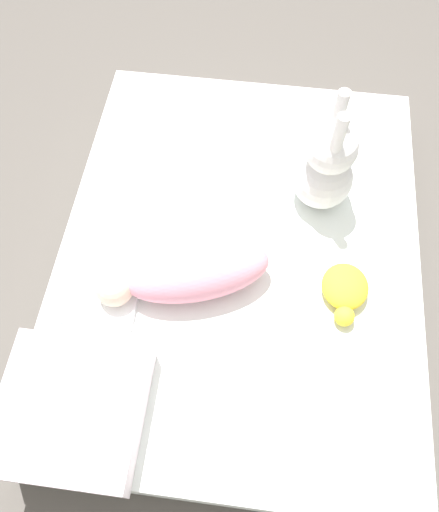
{
  "coord_description": "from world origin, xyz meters",
  "views": [
    {
      "loc": [
        0.69,
        0.03,
        1.42
      ],
      "look_at": [
        0.06,
        -0.05,
        0.23
      ],
      "focal_mm": 35.0,
      "sensor_mm": 36.0,
      "label": 1
    }
  ],
  "objects": [
    {
      "name": "ground_plane",
      "position": [
        0.0,
        0.0,
        0.0
      ],
      "size": [
        12.0,
        12.0,
        0.0
      ],
      "primitive_type": "plane",
      "color": "#514C47"
    },
    {
      "name": "bed_mattress",
      "position": [
        0.0,
        0.0,
        0.09
      ],
      "size": [
        1.31,
        1.01,
        0.18
      ],
      "color": "white",
      "rests_on": "ground_plane"
    },
    {
      "name": "burp_cloth",
      "position": [
        0.17,
        -0.35,
        0.19
      ],
      "size": [
        0.22,
        0.2,
        0.02
      ],
      "color": "white",
      "rests_on": "bed_mattress"
    },
    {
      "name": "swaddled_baby",
      "position": [
        0.13,
        -0.12,
        0.25
      ],
      "size": [
        0.28,
        0.47,
        0.13
      ],
      "rotation": [
        0.0,
        0.0,
        5.04
      ],
      "color": "pink",
      "rests_on": "bed_mattress"
    },
    {
      "name": "pillow",
      "position": [
        0.51,
        -0.34,
        0.23
      ],
      "size": [
        0.33,
        0.33,
        0.09
      ],
      "color": "white",
      "rests_on": "bed_mattress"
    },
    {
      "name": "bunny_plush",
      "position": [
        -0.2,
        0.21,
        0.32
      ],
      "size": [
        0.17,
        0.17,
        0.38
      ],
      "color": "white",
      "rests_on": "bed_mattress"
    },
    {
      "name": "turtle_plush",
      "position": [
        0.11,
        0.29,
        0.21
      ],
      "size": [
        0.18,
        0.12,
        0.06
      ],
      "color": "yellow",
      "rests_on": "bed_mattress"
    }
  ]
}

